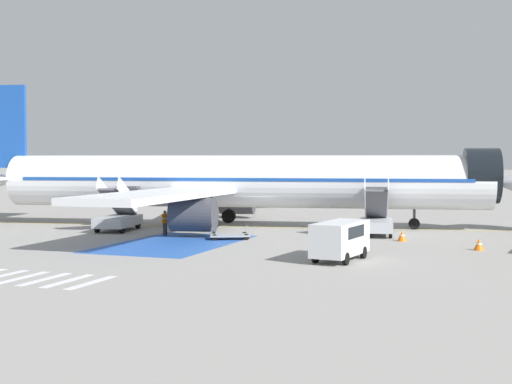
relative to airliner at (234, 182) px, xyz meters
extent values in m
plane|color=gray|center=(2.49, -0.35, -3.50)|extent=(600.00, 600.00, 0.00)
cube|color=gold|center=(0.65, 0.12, -3.50)|extent=(80.08, 15.10, 0.01)
cube|color=#2856A8|center=(0.65, -11.70, -3.50)|extent=(6.84, 11.99, 0.01)
cube|color=silver|center=(-1.15, -25.46, -3.50)|extent=(0.44, 3.60, 0.01)
cube|color=silver|center=(0.05, -25.46, -3.50)|extent=(0.44, 3.60, 0.01)
cube|color=silver|center=(1.25, -25.46, -3.50)|extent=(0.44, 3.60, 0.01)
cube|color=silver|center=(2.45, -25.46, -3.50)|extent=(0.44, 3.60, 0.01)
cube|color=silver|center=(3.65, -25.46, -3.50)|extent=(0.44, 3.60, 0.01)
cylinder|color=silver|center=(0.65, 0.12, 0.03)|extent=(37.52, 10.82, 4.04)
cylinder|color=black|center=(18.25, 3.40, 0.53)|extent=(3.13, 4.46, 4.08)
cube|color=#19479E|center=(0.65, 0.12, 0.23)|extent=(34.60, 10.36, 0.24)
cube|color=silver|center=(-4.62, 8.65, -0.58)|extent=(10.29, 18.50, 0.44)
cylinder|color=#38383D|center=(-2.64, 7.39, -1.98)|extent=(3.37, 2.82, 2.31)
cube|color=silver|center=(-1.19, -9.73, -0.58)|extent=(5.64, 18.09, 0.44)
cylinder|color=#38383D|center=(0.20, -7.84, -1.98)|extent=(3.37, 2.82, 2.31)
cube|color=silver|center=(-19.93, 0.20, 0.23)|extent=(4.76, 7.03, 0.24)
cylinder|color=#38383D|center=(13.53, 2.52, -1.73)|extent=(0.20, 0.20, 2.70)
cylinder|color=black|center=(13.53, 2.52, -3.08)|extent=(0.88, 0.43, 0.84)
cylinder|color=#38383D|center=(-1.62, 2.87, -1.76)|extent=(0.24, 0.24, 2.37)
cylinder|color=black|center=(-1.62, 2.87, -2.95)|extent=(1.19, 0.79, 1.10)
cylinder|color=#38383D|center=(-0.48, -3.27, -1.76)|extent=(0.24, 0.24, 2.37)
cylinder|color=black|center=(-0.48, -3.27, -2.95)|extent=(1.19, 0.79, 1.10)
cube|color=#ADB2BA|center=(11.61, -2.54, -2.80)|extent=(3.04, 5.12, 0.70)
cylinder|color=black|center=(10.39, -1.06, -3.15)|extent=(0.34, 0.73, 0.70)
cylinder|color=black|center=(12.23, -0.72, -3.15)|extent=(0.34, 0.73, 0.70)
cylinder|color=black|center=(11.00, -4.36, -3.15)|extent=(0.34, 0.73, 0.70)
cylinder|color=black|center=(12.84, -4.02, -3.15)|extent=(0.34, 0.73, 0.70)
cube|color=#4C4C51|center=(11.61, -2.54, -1.38)|extent=(2.17, 4.35, 2.29)
cube|color=#4C4C51|center=(11.20, -0.30, -0.30)|extent=(1.82, 1.38, 0.12)
cube|color=silver|center=(10.86, -2.68, -0.90)|extent=(0.89, 4.46, 2.99)
cube|color=silver|center=(12.37, -2.40, -0.90)|extent=(0.89, 4.46, 2.99)
cube|color=#ADB2BA|center=(-6.78, -5.96, -2.80)|extent=(3.04, 5.12, 0.70)
cylinder|color=black|center=(-8.00, -4.48, -3.15)|extent=(0.34, 0.73, 0.70)
cylinder|color=black|center=(-6.17, -4.14, -3.15)|extent=(0.34, 0.73, 0.70)
cylinder|color=black|center=(-7.39, -7.79, -3.15)|extent=(0.34, 0.73, 0.70)
cylinder|color=black|center=(-5.55, -7.44, -3.15)|extent=(0.34, 0.73, 0.70)
cube|color=#4C4C51|center=(-6.78, -5.96, -1.41)|extent=(2.17, 4.34, 2.22)
cube|color=#4C4C51|center=(-7.20, -3.72, -0.37)|extent=(1.82, 1.38, 0.12)
cube|color=silver|center=(-7.53, -6.10, -0.93)|extent=(0.88, 4.45, 2.93)
cube|color=silver|center=(-6.02, -5.82, -0.93)|extent=(0.88, 4.45, 2.93)
cube|color=#38383D|center=(-8.28, 21.46, -2.72)|extent=(8.50, 3.06, 0.60)
cube|color=silver|center=(-12.35, 21.18, -2.22)|extent=(2.01, 2.50, 1.60)
cube|color=black|center=(-13.27, 21.12, -1.90)|extent=(0.18, 2.00, 0.70)
cylinder|color=#B7BCC4|center=(-7.91, 21.49, -1.12)|extent=(5.91, 2.98, 2.60)
cylinder|color=gold|center=(-7.91, 21.49, -1.12)|extent=(0.53, 2.67, 2.65)
cylinder|color=black|center=(-11.90, 20.02, -3.02)|extent=(0.98, 0.34, 0.96)
cylinder|color=black|center=(-12.06, 22.39, -3.02)|extent=(0.98, 0.34, 0.96)
cylinder|color=black|center=(-7.73, 20.31, -3.02)|extent=(0.98, 0.34, 0.96)
cylinder|color=black|center=(-7.90, 22.68, -3.02)|extent=(0.98, 0.34, 0.96)
cylinder|color=black|center=(-5.42, 20.47, -3.02)|extent=(0.98, 0.34, 0.96)
cylinder|color=black|center=(-5.58, 22.84, -3.02)|extent=(0.98, 0.34, 0.96)
cube|color=silver|center=(12.11, -15.37, -2.33)|extent=(2.29, 4.57, 1.70)
cube|color=black|center=(12.11, -15.37, -1.95)|extent=(2.07, 2.61, 0.61)
cylinder|color=black|center=(11.48, -13.92, -3.18)|extent=(0.28, 0.66, 0.64)
cylinder|color=black|center=(13.08, -14.13, -3.18)|extent=(0.28, 0.66, 0.64)
cylinder|color=black|center=(11.14, -16.62, -3.18)|extent=(0.28, 0.66, 0.64)
cylinder|color=black|center=(12.75, -16.82, -3.18)|extent=(0.28, 0.66, 0.64)
cube|color=gray|center=(3.00, -8.23, -3.24)|extent=(3.00, 2.50, 0.12)
cylinder|color=black|center=(2.35, -9.26, -3.30)|extent=(0.40, 0.27, 0.40)
cylinder|color=black|center=(1.78, -8.12, -3.30)|extent=(0.40, 0.27, 0.40)
cylinder|color=black|center=(4.21, -8.34, -3.30)|extent=(0.40, 0.27, 0.40)
cylinder|color=black|center=(3.65, -7.20, -3.30)|extent=(0.40, 0.27, 0.40)
cylinder|color=gray|center=(2.23, -9.38, -2.90)|extent=(0.05, 0.05, 0.55)
cylinder|color=gray|center=(1.62, -8.14, -2.90)|extent=(0.05, 0.05, 0.55)
cylinder|color=gray|center=(4.38, -8.32, -2.90)|extent=(0.05, 0.05, 0.55)
cylinder|color=gray|center=(3.76, -7.08, -2.90)|extent=(0.05, 0.05, 0.55)
cylinder|color=#2D2D33|center=(-2.10, -7.39, -3.08)|extent=(0.14, 0.14, 0.83)
cylinder|color=#2D2D33|center=(-2.22, -7.51, -3.08)|extent=(0.14, 0.14, 0.83)
cube|color=orange|center=(-2.16, -7.45, -2.34)|extent=(0.44, 0.46, 0.66)
cube|color=silver|center=(-2.16, -7.45, -2.34)|extent=(0.46, 0.47, 0.06)
sphere|color=brown|center=(-2.16, -7.45, -1.90)|extent=(0.22, 0.22, 0.22)
cylinder|color=#2D2D33|center=(0.97, -6.52, -3.10)|extent=(0.14, 0.14, 0.80)
cylinder|color=#2D2D33|center=(1.13, -6.46, -3.10)|extent=(0.14, 0.14, 0.80)
cube|color=yellow|center=(1.05, -6.49, -2.38)|extent=(0.47, 0.37, 0.63)
cube|color=silver|center=(1.05, -6.49, -2.38)|extent=(0.49, 0.38, 0.06)
sphere|color=brown|center=(1.05, -6.49, -1.95)|extent=(0.22, 0.22, 0.22)
cone|color=orange|center=(13.82, -5.41, -3.16)|extent=(0.60, 0.60, 0.67)
cylinder|color=white|center=(13.82, -5.41, -3.13)|extent=(0.33, 0.33, 0.08)
cone|color=orange|center=(18.69, -8.51, -3.16)|extent=(0.61, 0.61, 0.68)
cylinder|color=white|center=(18.69, -8.51, -3.13)|extent=(0.34, 0.34, 0.08)
cone|color=orange|center=(9.88, -6.97, -3.26)|extent=(0.43, 0.43, 0.48)
cylinder|color=white|center=(9.88, -6.97, -3.24)|extent=(0.24, 0.24, 0.06)
camera|label=1|loc=(20.65, -51.41, 1.81)|focal=50.00mm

